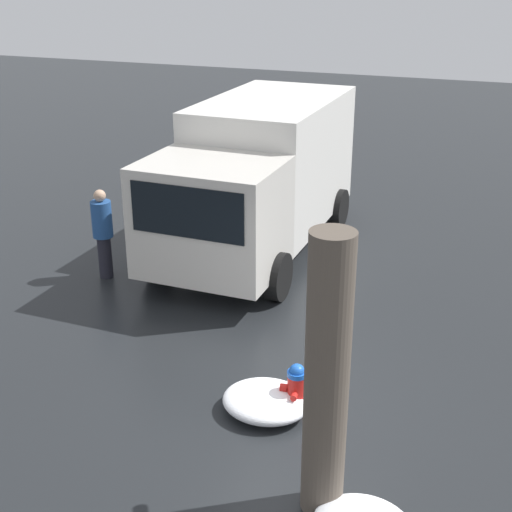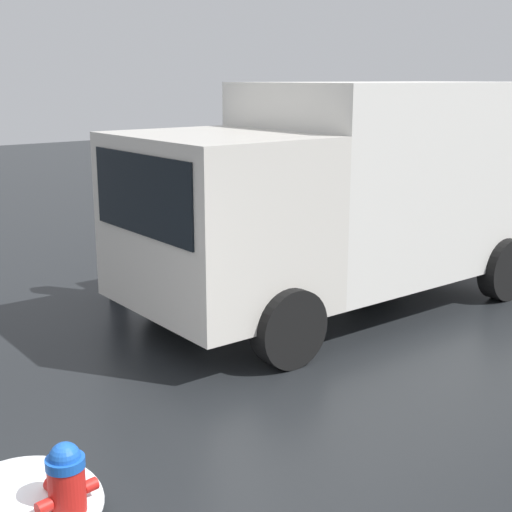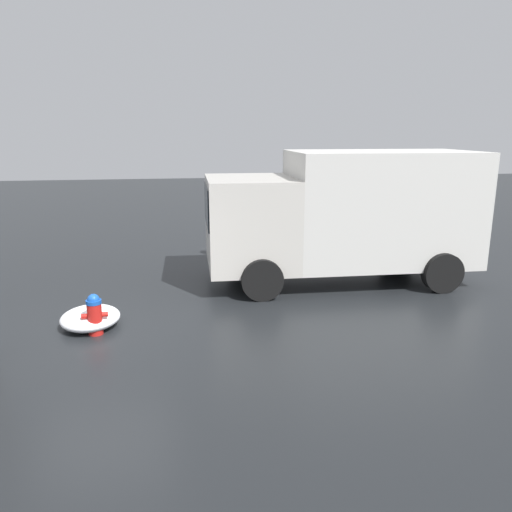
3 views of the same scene
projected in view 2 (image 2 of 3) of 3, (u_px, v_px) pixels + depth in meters
The scene contains 4 objects.
fire_hydrant at pixel (67, 492), 4.84m from camera, with size 0.46×0.37×0.75m.
delivery_truck at pixel (352, 188), 9.77m from camera, with size 6.27×2.88×3.06m.
pedestrian at pixel (116, 233), 10.15m from camera, with size 0.39×0.39×1.78m.
snow_pile_by_hydrant at pixel (26, 502), 5.09m from camera, with size 1.07×1.22×0.33m.
Camera 2 is at (-1.72, -4.14, 3.11)m, focal length 50.00 mm.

